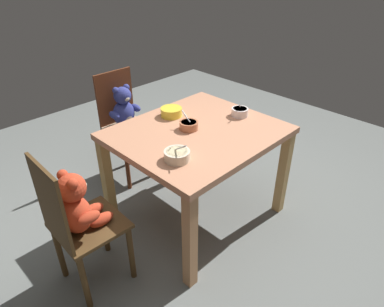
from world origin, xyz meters
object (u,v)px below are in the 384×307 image
Objects in this scene: dining_table at (197,143)px; porridge_bowl_terracotta_center at (189,125)px; teddy_chair_far_center at (126,118)px; porridge_bowl_white_near_right at (240,112)px; porridge_bowl_yellow_far_center at (171,112)px; teddy_chair_near_left at (78,213)px; porridge_bowl_cream_near_left at (177,155)px.

dining_table is 0.14m from porridge_bowl_terracotta_center.
teddy_chair_far_center is 1.01m from porridge_bowl_white_near_right.
dining_table is 6.87× the size of porridge_bowl_yellow_far_center.
porridge_bowl_terracotta_center is 0.25m from porridge_bowl_yellow_far_center.
porridge_bowl_terracotta_center is at bearing 116.93° from dining_table.
dining_table is 1.16× the size of teddy_chair_far_center.
teddy_chair_near_left is at bearing -164.19° from porridge_bowl_yellow_far_center.
porridge_bowl_cream_near_left is at bearing -18.10° from teddy_chair_near_left.
dining_table is 0.42m from porridge_bowl_cream_near_left.
porridge_bowl_white_near_right is (0.40, -0.90, 0.22)m from teddy_chair_far_center.
teddy_chair_near_left is at bearing 160.30° from porridge_bowl_cream_near_left.
dining_table is 0.33m from porridge_bowl_yellow_far_center.
porridge_bowl_white_near_right is 0.79× the size of porridge_bowl_yellow_far_center.
teddy_chair_near_left is 0.64m from porridge_bowl_cream_near_left.
porridge_bowl_yellow_far_center is at bearing 135.15° from porridge_bowl_white_near_right.
porridge_bowl_terracotta_center is (-0.42, 0.11, -0.00)m from porridge_bowl_white_near_right.
teddy_chair_far_center is 7.51× the size of porridge_bowl_white_near_right.
teddy_chair_far_center is 0.82m from porridge_bowl_terracotta_center.
teddy_chair_far_center is 1.22m from teddy_chair_near_left.
porridge_bowl_cream_near_left is (-0.32, -0.23, 0.00)m from porridge_bowl_terracotta_center.
teddy_chair_near_left reaches higher than dining_table.
porridge_bowl_yellow_far_center is at bearing 76.23° from porridge_bowl_terracotta_center.
porridge_bowl_yellow_far_center is (0.03, 0.30, 0.13)m from dining_table.
teddy_chair_far_center is 1.10m from porridge_bowl_cream_near_left.
teddy_chair_far_center is at bearing 71.44° from porridge_bowl_cream_near_left.
porridge_bowl_white_near_right is at bearing -8.70° from dining_table.
teddy_chair_far_center reaches higher than porridge_bowl_terracotta_center.
porridge_bowl_yellow_far_center is at bearing 50.92° from porridge_bowl_cream_near_left.
porridge_bowl_white_near_right is 0.43m from porridge_bowl_terracotta_center.
porridge_bowl_terracotta_center is at bearing 3.42° from teddy_chair_near_left.
porridge_bowl_cream_near_left is 0.61m from porridge_bowl_yellow_far_center.
teddy_chair_near_left is 6.73× the size of porridge_bowl_terracotta_center.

